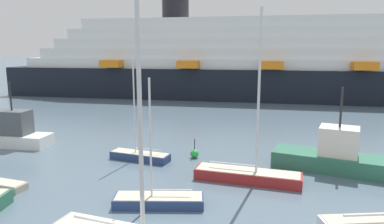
% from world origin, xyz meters
% --- Properties ---
extents(sailboat_1, '(6.48, 1.94, 10.25)m').
position_xyz_m(sailboat_1, '(4.75, 8.97, 0.52)').
color(sailboat_1, maroon).
rests_on(sailboat_1, ground_plane).
extents(sailboat_2, '(4.77, 2.27, 6.57)m').
position_xyz_m(sailboat_2, '(0.57, 4.54, 0.35)').
color(sailboat_2, navy).
rests_on(sailboat_2, ground_plane).
extents(sailboat_6, '(4.54, 1.77, 7.28)m').
position_xyz_m(sailboat_6, '(-3.17, 11.32, 0.38)').
color(sailboat_6, navy).
rests_on(sailboat_6, ground_plane).
extents(fishing_boat_0, '(6.78, 2.52, 5.31)m').
position_xyz_m(fishing_boat_0, '(-14.94, 12.48, 1.08)').
color(fishing_boat_0, white).
rests_on(fishing_boat_0, ground_plane).
extents(fishing_boat_1, '(7.80, 4.01, 5.56)m').
position_xyz_m(fishing_boat_1, '(10.08, 12.30, 0.99)').
color(fishing_boat_1, '#2D6B51').
rests_on(fishing_boat_1, ground_plane).
extents(channel_buoy_0, '(0.63, 0.63, 1.43)m').
position_xyz_m(channel_buoy_0, '(0.56, 12.77, 0.32)').
color(channel_buoy_0, green).
rests_on(channel_buoy_0, ground_plane).
extents(cruise_ship, '(88.62, 16.33, 17.21)m').
position_xyz_m(cruise_ship, '(5.31, 46.87, 5.54)').
color(cruise_ship, black).
rests_on(cruise_ship, ground_plane).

